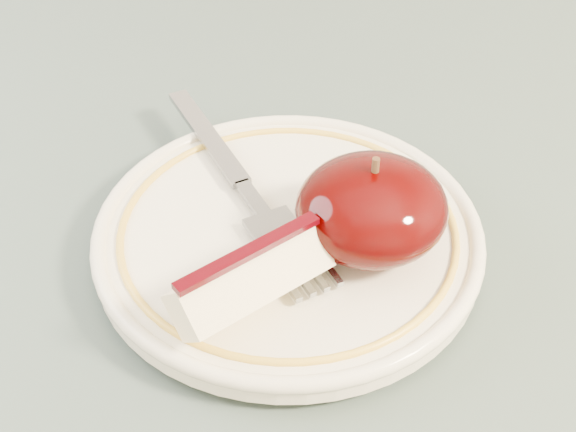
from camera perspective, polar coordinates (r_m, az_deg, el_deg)
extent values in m
cylinder|color=brown|center=(1.06, 18.25, -3.22)|extent=(0.05, 0.05, 0.71)
cube|color=#3D4B45|center=(0.41, 3.30, -13.79)|extent=(0.90, 0.90, 0.04)
cylinder|color=beige|center=(0.45, 0.00, -2.35)|extent=(0.12, 0.12, 0.01)
cylinder|color=beige|center=(0.45, 0.00, -1.53)|extent=(0.21, 0.21, 0.01)
torus|color=beige|center=(0.44, 0.00, -1.06)|extent=(0.22, 0.22, 0.01)
torus|color=gold|center=(0.44, 0.00, -0.93)|extent=(0.19, 0.19, 0.00)
ellipsoid|color=black|center=(0.42, 5.97, 0.53)|extent=(0.08, 0.08, 0.05)
cylinder|color=#472D19|center=(0.40, 6.24, 3.46)|extent=(0.00, 0.00, 0.01)
cube|color=#FFEDBB|center=(0.39, -2.72, -4.60)|extent=(0.09, 0.07, 0.03)
cube|color=#340106|center=(0.38, -2.82, -2.58)|extent=(0.08, 0.04, 0.00)
cube|color=gray|center=(0.50, -5.74, 5.68)|extent=(0.04, 0.11, 0.00)
cube|color=gray|center=(0.45, -2.55, 1.27)|extent=(0.02, 0.03, 0.00)
cube|color=gray|center=(0.44, -1.02, -0.86)|extent=(0.03, 0.03, 0.00)
cube|color=gray|center=(0.42, 2.35, -3.04)|extent=(0.01, 0.04, 0.00)
cube|color=gray|center=(0.42, 1.40, -3.38)|extent=(0.01, 0.04, 0.00)
cube|color=gray|center=(0.41, 0.45, -3.73)|extent=(0.01, 0.04, 0.00)
cube|color=gray|center=(0.41, -0.52, -4.08)|extent=(0.01, 0.04, 0.00)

